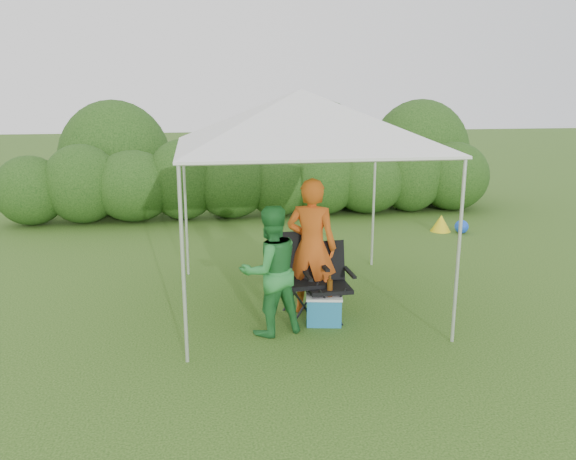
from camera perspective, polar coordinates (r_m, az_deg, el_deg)
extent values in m
plane|color=#3F6420|center=(7.26, 1.93, -8.77)|extent=(70.00, 70.00, 0.00)
ellipsoid|color=#294F18|center=(13.19, -24.71, 3.65)|extent=(1.50, 1.28, 1.50)
cylinder|color=#382616|center=(13.29, -24.46, 1.11)|extent=(0.12, 0.12, 0.30)
ellipsoid|color=#294F18|center=(12.93, -20.18, 4.40)|extent=(1.65, 1.40, 1.73)
cylinder|color=#382616|center=(13.06, -19.92, 1.32)|extent=(0.12, 0.12, 0.30)
ellipsoid|color=#294F18|center=(12.79, -15.43, 4.31)|extent=(1.80, 1.53, 1.57)
cylinder|color=#382616|center=(12.90, -15.25, 1.52)|extent=(0.12, 0.12, 0.30)
ellipsoid|color=#294F18|center=(12.71, -10.65, 5.03)|extent=(1.58, 1.34, 1.80)
cylinder|color=#382616|center=(12.84, -10.50, 1.72)|extent=(0.12, 0.12, 0.30)
ellipsoid|color=#294F18|center=(12.74, -5.80, 4.88)|extent=(1.73, 1.47, 1.65)
cylinder|color=#382616|center=(12.86, -5.73, 1.90)|extent=(0.12, 0.12, 0.30)
ellipsoid|color=#294F18|center=(12.87, -1.02, 4.69)|extent=(1.50, 1.28, 1.50)
cylinder|color=#382616|center=(12.97, -1.01, 2.08)|extent=(0.12, 0.12, 0.30)
ellipsoid|color=#294F18|center=(13.05, 3.64, 5.30)|extent=(1.65, 1.40, 1.73)
cylinder|color=#382616|center=(13.17, 3.60, 2.23)|extent=(0.12, 0.12, 0.30)
ellipsoid|color=#294F18|center=(13.34, 8.13, 5.05)|extent=(1.80, 1.53, 1.57)
cylinder|color=#382616|center=(13.45, 8.04, 2.36)|extent=(0.12, 0.12, 0.30)
ellipsoid|color=#294F18|center=(13.69, 12.44, 5.56)|extent=(1.57, 1.34, 1.80)
cylinder|color=#382616|center=(13.81, 12.28, 2.48)|extent=(0.12, 0.12, 0.30)
ellipsoid|color=#294F18|center=(14.13, 16.47, 5.26)|extent=(1.72, 1.47, 1.65)
cylinder|color=#382616|center=(14.24, 16.29, 2.57)|extent=(0.12, 0.12, 0.30)
cylinder|color=silver|center=(5.83, -10.61, -3.75)|extent=(0.04, 0.04, 2.10)
cylinder|color=silver|center=(6.49, 16.93, -2.32)|extent=(0.04, 0.04, 2.10)
cylinder|color=silver|center=(8.74, -10.36, 2.12)|extent=(0.04, 0.04, 2.10)
cylinder|color=silver|center=(9.19, 8.70, 2.76)|extent=(0.04, 0.04, 2.10)
cube|color=white|center=(7.22, 1.27, 8.48)|extent=(3.10, 3.10, 0.03)
pyramid|color=white|center=(7.20, 1.29, 11.37)|extent=(3.10, 3.10, 0.70)
cube|color=black|center=(7.04, 4.10, -5.83)|extent=(0.53, 0.50, 0.05)
cube|color=black|center=(7.16, 3.68, -3.12)|extent=(0.53, 0.16, 0.50)
cube|color=black|center=(6.92, 1.94, -4.57)|extent=(0.06, 0.44, 0.03)
cube|color=black|center=(7.05, 6.27, -4.29)|extent=(0.06, 0.44, 0.03)
cylinder|color=black|center=(6.86, 2.74, -8.23)|extent=(0.02, 0.02, 0.42)
cylinder|color=black|center=(6.97, 6.32, -7.93)|extent=(0.02, 0.02, 0.42)
cylinder|color=black|center=(7.26, 1.92, -6.95)|extent=(0.02, 0.02, 0.42)
cylinder|color=black|center=(7.37, 5.30, -6.69)|extent=(0.02, 0.02, 0.42)
cube|color=black|center=(7.09, 1.14, -5.29)|extent=(0.61, 0.57, 0.06)
cube|color=black|center=(7.22, 0.66, -2.34)|extent=(0.59, 0.20, 0.55)
cube|color=black|center=(6.96, -1.26, -3.92)|extent=(0.09, 0.49, 0.03)
cube|color=black|center=(7.10, 3.49, -3.58)|extent=(0.09, 0.49, 0.03)
cylinder|color=black|center=(6.89, -0.35, -7.93)|extent=(0.03, 0.03, 0.47)
cylinder|color=black|center=(7.01, 3.58, -7.57)|extent=(0.03, 0.03, 0.47)
cylinder|color=black|center=(7.34, -1.21, -6.55)|extent=(0.03, 0.03, 0.47)
cylinder|color=black|center=(7.45, 2.49, -6.25)|extent=(0.03, 0.03, 0.47)
imported|color=#D25317|center=(7.11, 2.40, -1.72)|extent=(0.76, 0.66, 1.76)
imported|color=#2B8339|center=(6.54, -1.82, -4.15)|extent=(0.89, 0.78, 1.54)
cube|color=teal|center=(7.00, 3.66, -8.16)|extent=(0.47, 0.37, 0.34)
cube|color=silver|center=(6.93, 3.68, -6.75)|extent=(0.49, 0.40, 0.03)
cylinder|color=#592D0C|center=(6.86, 4.27, -5.69)|extent=(0.07, 0.07, 0.26)
cone|color=yellow|center=(11.95, 15.27, 0.67)|extent=(0.41, 0.41, 0.34)
sphere|color=blue|center=(11.91, 17.21, 0.32)|extent=(0.27, 0.27, 0.27)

